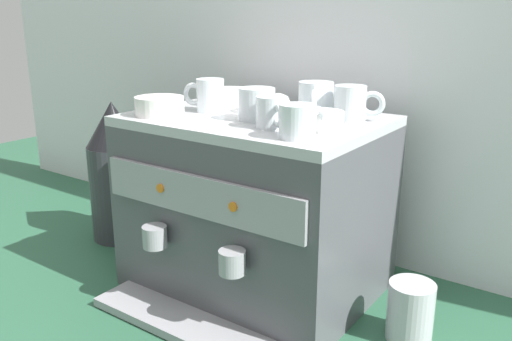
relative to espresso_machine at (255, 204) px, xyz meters
name	(u,v)px	position (x,y,z in m)	size (l,w,h in m)	color
ground_plane	(256,283)	(0.00, 0.00, -0.22)	(4.00, 4.00, 0.00)	#28563D
tiled_backsplash_wall	(322,46)	(0.00, 0.32, 0.37)	(2.80, 0.03, 1.17)	silver
espresso_machine	(255,204)	(0.00, 0.00, 0.00)	(0.58, 0.53, 0.44)	#4C4C51
ceramic_cup_0	(272,113)	(0.11, -0.09, 0.25)	(0.09, 0.08, 0.07)	silver
ceramic_cup_1	(352,103)	(0.21, 0.09, 0.26)	(0.11, 0.07, 0.08)	silver
ceramic_cup_2	(259,104)	(0.03, -0.03, 0.26)	(0.12, 0.08, 0.07)	silver
ceramic_cup_3	(209,95)	(-0.13, -0.01, 0.26)	(0.11, 0.07, 0.08)	silver
ceramic_cup_4	(299,121)	(0.20, -0.13, 0.25)	(0.07, 0.11, 0.07)	silver
ceramic_cup_5	(316,99)	(0.11, 0.09, 0.26)	(0.08, 0.12, 0.08)	silver
ceramic_bowl_0	(321,121)	(0.20, -0.04, 0.24)	(0.09, 0.09, 0.04)	white
ceramic_bowl_1	(229,96)	(-0.17, 0.12, 0.24)	(0.12, 0.12, 0.04)	white
ceramic_bowl_2	(160,106)	(-0.19, -0.12, 0.24)	(0.12, 0.12, 0.04)	white
ceramic_bowl_3	(265,105)	(-0.01, 0.06, 0.24)	(0.12, 0.12, 0.04)	white
coffee_grinder	(116,172)	(-0.52, 0.00, -0.01)	(0.16, 0.16, 0.42)	#333338
milk_pitcher	(410,311)	(0.41, -0.01, -0.15)	(0.10, 0.10, 0.13)	#B7B7BC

